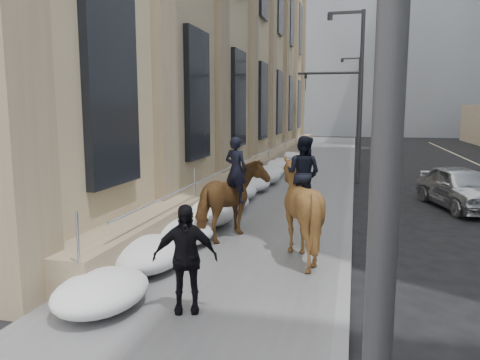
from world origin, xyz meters
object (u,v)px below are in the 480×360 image
object	(u,v)px
mounted_horse_left	(232,198)
pedestrian	(185,258)
car_silver	(461,187)
mounted_horse_right	(300,205)

from	to	relation	value
mounted_horse_left	pedestrian	world-z (taller)	mounted_horse_left
mounted_horse_left	car_silver	world-z (taller)	mounted_horse_left
mounted_horse_right	car_silver	xyz separation A→B (m)	(4.88, 7.24, -0.57)
mounted_horse_right	car_silver	world-z (taller)	mounted_horse_right
pedestrian	car_silver	distance (m)	12.44
mounted_horse_left	pedestrian	size ratio (longest dim) A/B	1.45
mounted_horse_left	mounted_horse_right	distance (m)	2.19
mounted_horse_left	mounted_horse_right	world-z (taller)	mounted_horse_right
car_silver	mounted_horse_right	bearing A→B (deg)	-138.29
car_silver	mounted_horse_left	bearing A→B (deg)	-152.09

